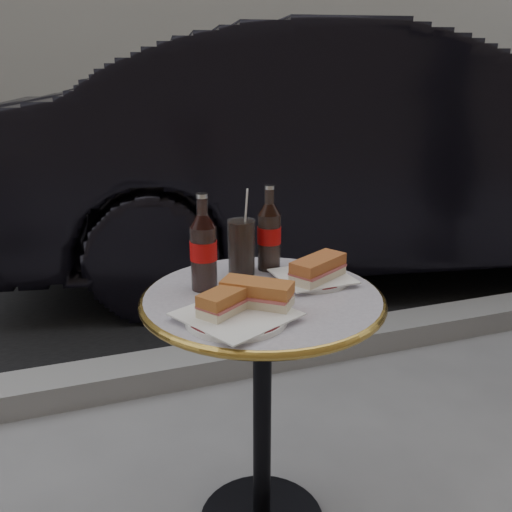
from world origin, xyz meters
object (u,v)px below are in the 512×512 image
object	(u,v)px
plate_left	(236,318)
cola_bottle_left	(203,242)
plate_right	(312,279)
cola_bottle_right	(269,228)
cola_glass	(241,247)
parked_car	(366,153)
bistro_table	(262,418)

from	to	relation	value
plate_left	cola_bottle_left	size ratio (longest dim) A/B	0.94
plate_right	cola_bottle_left	size ratio (longest dim) A/B	0.78
cola_bottle_right	cola_glass	size ratio (longest dim) A/B	1.56
plate_left	cola_glass	bearing A→B (deg)	69.52
plate_left	cola_bottle_right	xyz separation A→B (m)	(0.19, 0.30, 0.12)
cola_bottle_left	cola_glass	bearing A→B (deg)	30.68
plate_left	parked_car	xyz separation A→B (m)	(1.55, 2.10, 0.01)
cola_glass	bistro_table	bearing A→B (deg)	-89.36
cola_bottle_right	parked_car	world-z (taller)	parked_car
cola_bottle_right	parked_car	size ratio (longest dim) A/B	0.05
bistro_table	cola_glass	size ratio (longest dim) A/B	4.69
cola_bottle_right	plate_left	bearing A→B (deg)	-122.76
cola_bottle_right	plate_right	bearing A→B (deg)	-59.28
plate_left	cola_glass	xyz separation A→B (m)	(0.11, 0.29, 0.07)
cola_bottle_left	plate_left	bearing A→B (deg)	-85.12
plate_right	cola_bottle_left	bearing A→B (deg)	171.83
cola_bottle_right	cola_glass	xyz separation A→B (m)	(-0.09, -0.01, -0.04)
cola_bottle_left	parked_car	distance (m)	2.45
plate_left	plate_right	size ratio (longest dim) A/B	1.20
plate_left	cola_bottle_left	bearing A→B (deg)	94.88
bistro_table	plate_right	xyz separation A→B (m)	(0.16, 0.05, 0.37)
cola_bottle_right	parked_car	distance (m)	2.25
bistro_table	plate_left	xyz separation A→B (m)	(-0.11, -0.12, 0.37)
plate_left	cola_bottle_left	distance (m)	0.25
parked_car	bistro_table	bearing A→B (deg)	154.30
cola_bottle_left	bistro_table	bearing A→B (deg)	-35.09
bistro_table	cola_glass	world-z (taller)	cola_glass
bistro_table	parked_car	world-z (taller)	parked_car
plate_left	plate_right	distance (m)	0.32
bistro_table	plate_right	world-z (taller)	plate_right
plate_right	parked_car	distance (m)	2.31
cola_bottle_right	bistro_table	bearing A→B (deg)	-115.42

